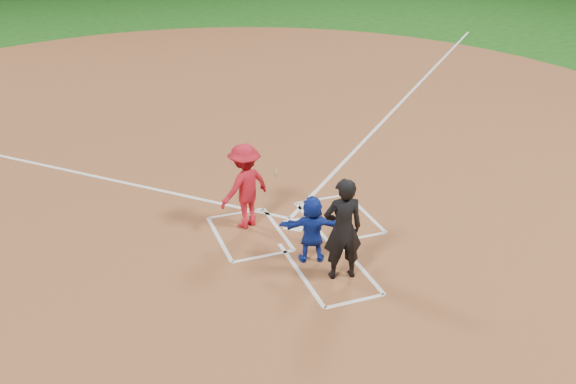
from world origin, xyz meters
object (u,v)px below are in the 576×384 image
object	(u,v)px
home_plate	(295,225)
umpire	(343,229)
batter_at_plate	(245,186)
catcher	(312,229)

from	to	relation	value
home_plate	umpire	bearing A→B (deg)	92.82
umpire	batter_at_plate	distance (m)	2.59
umpire	batter_at_plate	world-z (taller)	umpire
umpire	batter_at_plate	xyz separation A→B (m)	(-1.02, 2.38, -0.07)
home_plate	batter_at_plate	world-z (taller)	batter_at_plate
batter_at_plate	umpire	bearing A→B (deg)	-66.72
catcher	umpire	size ratio (longest dim) A/B	0.68
home_plate	catcher	size ratio (longest dim) A/B	0.47
catcher	batter_at_plate	distance (m)	1.86
home_plate	umpire	size ratio (longest dim) A/B	0.32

